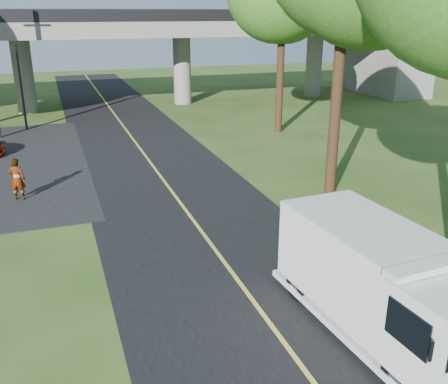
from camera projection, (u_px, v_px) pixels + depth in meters
name	position (u px, v px, depth m)	size (l,w,h in m)	color
ground	(294.00, 356.00, 10.93)	(120.00, 120.00, 0.00)	#2C4619
road	(179.00, 202.00, 19.80)	(7.00, 90.00, 0.02)	black
lane_line	(179.00, 201.00, 19.80)	(0.12, 90.00, 0.01)	gold
overpass	(105.00, 48.00, 37.78)	(54.00, 10.00, 7.30)	slate
traffic_signal	(20.00, 79.00, 31.05)	(0.18, 0.22, 5.20)	black
step_van	(379.00, 280.00, 11.33)	(2.61, 6.13, 2.52)	silver
pedestrian	(17.00, 179.00, 19.77)	(0.63, 0.41, 1.72)	gray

